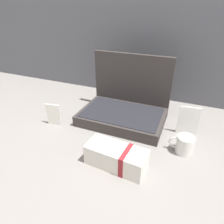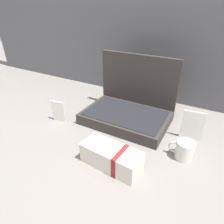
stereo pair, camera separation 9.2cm
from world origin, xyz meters
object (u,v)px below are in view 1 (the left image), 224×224
at_px(open_suitcase, 125,106).
at_px(cream_toiletry_bag, 117,157).
at_px(poster_card_right, 188,121).
at_px(info_card_left, 53,115).
at_px(coffee_mug, 184,145).

relative_size(open_suitcase, cream_toiletry_bag, 1.79).
height_order(open_suitcase, poster_card_right, open_suitcase).
bearing_deg(info_card_left, cream_toiletry_bag, -27.71).
xyz_separation_m(info_card_left, poster_card_right, (0.69, 0.19, 0.02)).
distance_m(coffee_mug, poster_card_right, 0.16).
relative_size(open_suitcase, coffee_mug, 4.17).
bearing_deg(coffee_mug, open_suitcase, 152.19).
bearing_deg(poster_card_right, cream_toiletry_bag, -133.16).
height_order(open_suitcase, coffee_mug, open_suitcase).
relative_size(info_card_left, poster_card_right, 0.81).
relative_size(open_suitcase, poster_card_right, 2.99).
bearing_deg(open_suitcase, cream_toiletry_bag, -75.56).
xyz_separation_m(cream_toiletry_bag, poster_card_right, (0.25, 0.36, 0.03)).
bearing_deg(cream_toiletry_bag, open_suitcase, 104.44).
xyz_separation_m(open_suitcase, cream_toiletry_bag, (0.10, -0.38, -0.03)).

